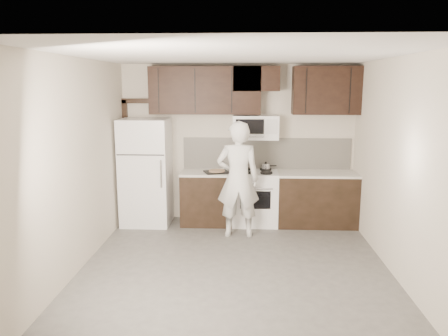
# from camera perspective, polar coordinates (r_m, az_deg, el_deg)

# --- Properties ---
(floor) EXTENTS (4.50, 4.50, 0.00)m
(floor) POSITION_cam_1_polar(r_m,az_deg,el_deg) (5.79, 1.38, -13.19)
(floor) COLOR #4F4D4A
(floor) RESTS_ON ground
(back_wall) EXTENTS (4.00, 0.00, 4.00)m
(back_wall) POSITION_cam_1_polar(r_m,az_deg,el_deg) (7.60, 1.83, 3.24)
(back_wall) COLOR beige
(back_wall) RESTS_ON ground
(ceiling) EXTENTS (4.50, 4.50, 0.00)m
(ceiling) POSITION_cam_1_polar(r_m,az_deg,el_deg) (5.30, 1.51, 14.54)
(ceiling) COLOR white
(ceiling) RESTS_ON back_wall
(counter_run) EXTENTS (2.95, 0.64, 0.91)m
(counter_run) POSITION_cam_1_polar(r_m,az_deg,el_deg) (7.49, 6.38, -3.93)
(counter_run) COLOR black
(counter_run) RESTS_ON floor
(stove) EXTENTS (0.76, 0.66, 0.94)m
(stove) POSITION_cam_1_polar(r_m,az_deg,el_deg) (7.47, 4.06, -3.88)
(stove) COLOR white
(stove) RESTS_ON floor
(backsplash) EXTENTS (2.90, 0.02, 0.54)m
(backsplash) POSITION_cam_1_polar(r_m,az_deg,el_deg) (7.63, 5.59, 1.92)
(backsplash) COLOR beige
(backsplash) RESTS_ON counter_run
(upper_cabinets) EXTENTS (3.48, 0.35, 0.78)m
(upper_cabinets) POSITION_cam_1_polar(r_m,az_deg,el_deg) (7.36, 3.50, 10.25)
(upper_cabinets) COLOR black
(upper_cabinets) RESTS_ON back_wall
(microwave) EXTENTS (0.76, 0.42, 0.40)m
(microwave) POSITION_cam_1_polar(r_m,az_deg,el_deg) (7.38, 4.16, 5.33)
(microwave) COLOR white
(microwave) RESTS_ON upper_cabinets
(refrigerator) EXTENTS (0.80, 0.76, 1.80)m
(refrigerator) POSITION_cam_1_polar(r_m,az_deg,el_deg) (7.51, -10.14, -0.51)
(refrigerator) COLOR white
(refrigerator) RESTS_ON floor
(door_trim) EXTENTS (0.50, 0.08, 2.12)m
(door_trim) POSITION_cam_1_polar(r_m,az_deg,el_deg) (7.85, -12.35, 2.48)
(door_trim) COLOR black
(door_trim) RESTS_ON floor
(saucepan) EXTENTS (0.26, 0.15, 0.15)m
(saucepan) POSITION_cam_1_polar(r_m,az_deg,el_deg) (7.51, 5.48, 0.16)
(saucepan) COLOR silver
(saucepan) RESTS_ON stove
(baking_tray) EXTENTS (0.47, 0.41, 0.02)m
(baking_tray) POSITION_cam_1_polar(r_m,az_deg,el_deg) (7.29, -0.94, -0.51)
(baking_tray) COLOR black
(baking_tray) RESTS_ON counter_run
(pizza) EXTENTS (0.34, 0.34, 0.02)m
(pizza) POSITION_cam_1_polar(r_m,az_deg,el_deg) (7.29, -0.94, -0.36)
(pizza) COLOR tan
(pizza) RESTS_ON baking_tray
(person) EXTENTS (0.68, 0.46, 1.82)m
(person) POSITION_cam_1_polar(r_m,az_deg,el_deg) (6.77, 1.85, -1.50)
(person) COLOR white
(person) RESTS_ON floor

